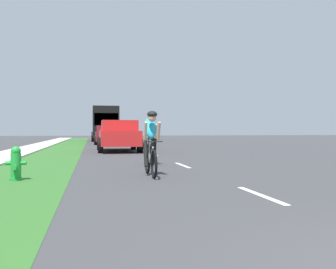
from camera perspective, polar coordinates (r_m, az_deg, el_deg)
name	(u,v)px	position (r m, az deg, el deg)	size (l,w,h in m)	color
ground_plane	(141,150)	(21.71, -4.12, -2.33)	(120.00, 120.00, 0.00)	#38383A
grass_verge	(62,150)	(21.59, -16.05, -2.36)	(2.34, 70.00, 0.01)	#2D6026
sidewalk_concrete	(23,151)	(21.84, -21.45, -2.34)	(1.77, 70.00, 0.10)	#B2ADA3
lane_markings_center	(134,147)	(25.68, -5.29, -1.87)	(0.12, 52.20, 0.01)	white
fire_hydrant_green	(16,164)	(8.91, -22.38, -4.20)	(0.44, 0.38, 0.76)	#1E8C33
cyclist_lead	(151,143)	(9.02, -2.69, -1.30)	(0.42, 1.72, 1.58)	black
cyclist_trailing	(150,140)	(11.93, -2.85, -0.84)	(0.42, 1.72, 1.58)	black
pickup_red	(118,136)	(20.04, -7.64, -0.21)	(2.22, 5.10, 1.64)	red
sedan_maroon	(107,135)	(30.41, -9.44, -0.04)	(1.98, 4.30, 1.52)	maroon
bus_black	(104,123)	(41.32, -9.79, 1.81)	(2.78, 11.60, 3.48)	black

